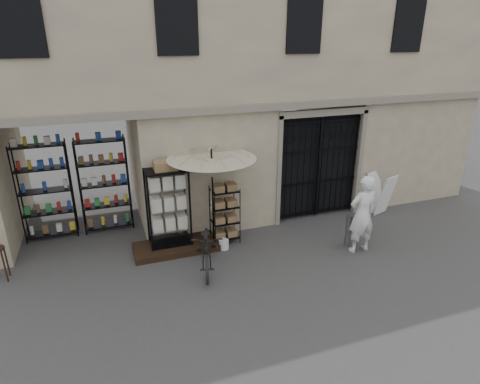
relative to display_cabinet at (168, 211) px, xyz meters
name	(u,v)px	position (x,y,z in m)	size (l,w,h in m)	color
ground	(294,264)	(2.50, -1.67, -0.99)	(80.00, 80.00, 0.00)	black
main_building	(236,49)	(2.50, 2.33, 3.51)	(14.00, 4.00, 9.00)	tan
shop_recess	(76,185)	(-2.00, 1.13, 0.51)	(3.00, 1.70, 3.00)	black
shop_shelving	(76,188)	(-2.05, 1.63, 0.26)	(2.70, 0.50, 2.50)	black
iron_gate	(316,165)	(4.25, 0.60, 0.51)	(2.50, 0.21, 3.00)	black
step_platform	(176,247)	(0.10, -0.12, -0.91)	(2.00, 0.90, 0.15)	black
display_cabinet	(168,211)	(0.00, 0.00, 0.00)	(1.07, 0.85, 2.02)	black
wire_rack	(225,215)	(1.36, -0.11, -0.27)	(0.73, 0.60, 1.46)	black
market_umbrella	(212,163)	(1.05, -0.16, 1.14)	(2.09, 2.12, 2.95)	black
white_bucket	(224,244)	(1.21, -0.47, -0.87)	(0.24, 0.24, 0.23)	silver
bicycle	(208,267)	(0.62, -1.14, -0.99)	(0.65, 0.98, 1.87)	black
steel_bollard	(348,231)	(4.14, -1.34, -0.58)	(0.15, 0.15, 0.82)	slate
shopkeeper	(358,250)	(4.26, -1.64, -0.99)	(0.70, 1.91, 0.46)	silver
easel_sign	(380,194)	(6.11, 0.02, -0.37)	(0.74, 0.79, 1.19)	silver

